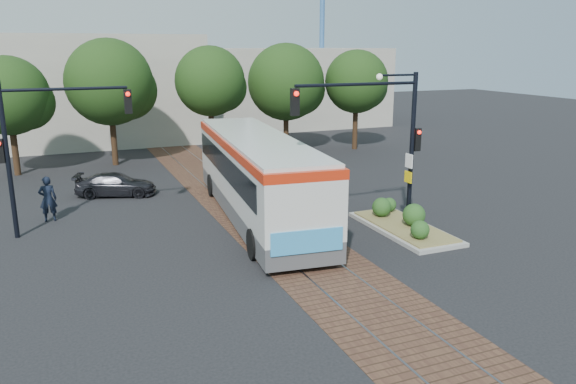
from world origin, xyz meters
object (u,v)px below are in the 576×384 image
Objects in this scene: signal_pole_left at (38,136)px; parked_car at (116,184)px; traffic_island at (403,222)px; city_bus at (257,173)px; signal_pole_main at (386,128)px; officer at (48,199)px.

signal_pole_left is 1.56× the size of parked_car.
traffic_island is 1.35× the size of parked_car.
city_bus reaches higher than traffic_island.
traffic_island is at bearing -117.01° from parked_car.
parked_car is at bearing 132.75° from signal_pole_main.
officer is at bearing 166.72° from city_bus.
signal_pole_left is (-13.19, 4.89, 3.54)m from traffic_island.
traffic_island is at bearing -32.54° from city_bus.
officer is at bearing 88.57° from signal_pole_left.
officer is (-12.19, 6.60, -3.19)m from signal_pole_main.
signal_pole_main is at bearing -21.45° from signal_pole_left.
signal_pole_main is 14.22m from officer.
traffic_island is 3.95m from signal_pole_main.
signal_pole_main reaches higher than signal_pole_left.
signal_pole_main is 13.92m from parked_car.
officer is (-13.14, 6.69, 0.64)m from traffic_island.
parked_car is (3.06, 3.27, -0.41)m from officer.
signal_pole_main is 1.56× the size of parked_car.
signal_pole_left is (-8.34, 1.07, 1.90)m from city_bus.
signal_pole_left is at bearing 158.55° from signal_pole_main.
parked_car is (-10.09, 9.97, 0.23)m from traffic_island.
officer reaches higher than traffic_island.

